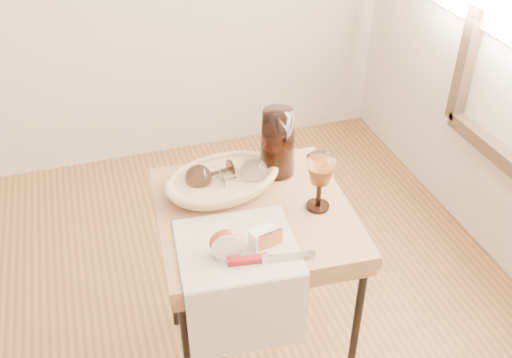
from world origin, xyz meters
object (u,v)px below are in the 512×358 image
object	(u,v)px
apple_half	(226,242)
table_knife	(268,257)
goblet_lying_b	(240,175)
pitcher	(277,142)
bread_basket	(223,182)
wine_goblet	(320,183)
side_table	(254,294)
tea_towel	(237,246)
goblet_lying_a	(212,174)

from	to	relation	value
apple_half	table_knife	xyz separation A→B (m)	(0.10, -0.05, -0.03)
goblet_lying_b	pitcher	bearing A→B (deg)	17.26
table_knife	pitcher	bearing A→B (deg)	75.82
pitcher	apple_half	bearing A→B (deg)	-143.54
bread_basket	table_knife	bearing A→B (deg)	-98.42
bread_basket	wine_goblet	xyz separation A→B (m)	(0.24, -0.17, 0.06)
goblet_lying_b	wine_goblet	bearing A→B (deg)	-43.93
side_table	bread_basket	bearing A→B (deg)	115.89
tea_towel	pitcher	xyz separation A→B (m)	(0.22, 0.30, 0.10)
pitcher	table_knife	size ratio (longest dim) A/B	1.13
goblet_lying_b	table_knife	distance (m)	0.33
side_table	table_knife	world-z (taller)	table_knife
bread_basket	goblet_lying_b	distance (m)	0.06
goblet_lying_b	apple_half	bearing A→B (deg)	-118.90
tea_towel	table_knife	distance (m)	0.10
tea_towel	bread_basket	distance (m)	0.27
goblet_lying_a	table_knife	xyz separation A→B (m)	(0.06, -0.36, -0.04)
tea_towel	bread_basket	xyz separation A→B (m)	(0.03, 0.26, 0.02)
bread_basket	pitcher	size ratio (longest dim) A/B	1.26
apple_half	wine_goblet	bearing A→B (deg)	28.48
tea_towel	goblet_lying_a	xyz separation A→B (m)	(0.00, 0.28, 0.05)
side_table	goblet_lying_b	distance (m)	0.42
wine_goblet	bread_basket	bearing A→B (deg)	144.49
goblet_lying_a	wine_goblet	world-z (taller)	wine_goblet
bread_basket	goblet_lying_b	bearing A→B (deg)	-34.85
side_table	goblet_lying_b	bearing A→B (deg)	96.44
bread_basket	pitcher	distance (m)	0.21
side_table	bread_basket	world-z (taller)	bread_basket
pitcher	wine_goblet	xyz separation A→B (m)	(0.05, -0.21, -0.02)
goblet_lying_b	pitcher	distance (m)	0.16
bread_basket	table_knife	world-z (taller)	bread_basket
apple_half	goblet_lying_b	bearing A→B (deg)	74.26
wine_goblet	apple_half	xyz separation A→B (m)	(-0.31, -0.12, -0.04)
wine_goblet	goblet_lying_a	bearing A→B (deg)	145.36
goblet_lying_b	goblet_lying_a	bearing A→B (deg)	150.80
pitcher	apple_half	xyz separation A→B (m)	(-0.25, -0.33, -0.06)
side_table	tea_towel	world-z (taller)	tea_towel
apple_half	tea_towel	bearing A→B (deg)	41.25
goblet_lying_a	pitcher	xyz separation A→B (m)	(0.21, 0.03, 0.06)
side_table	table_knife	size ratio (longest dim) A/B	3.13
tea_towel	apple_half	world-z (taller)	apple_half
bread_basket	pitcher	xyz separation A→B (m)	(0.19, 0.04, 0.08)
side_table	pitcher	bearing A→B (deg)	51.77
tea_towel	goblet_lying_b	bearing A→B (deg)	76.78
goblet_lying_a	bread_basket	bearing A→B (deg)	143.31
tea_towel	pitcher	bearing A→B (deg)	59.19
side_table	apple_half	xyz separation A→B (m)	(-0.13, -0.17, 0.40)
bread_basket	goblet_lying_b	size ratio (longest dim) A/B	2.34
pitcher	wine_goblet	bearing A→B (deg)	-91.49
pitcher	bread_basket	bearing A→B (deg)	176.27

